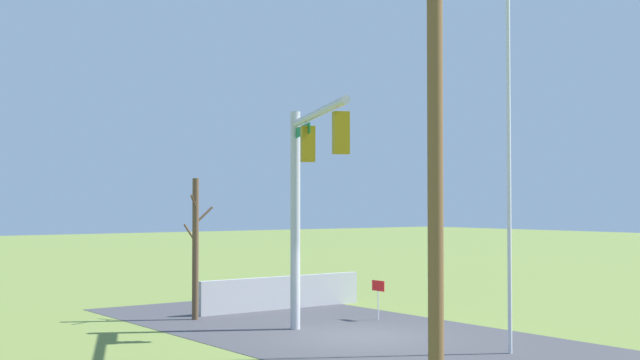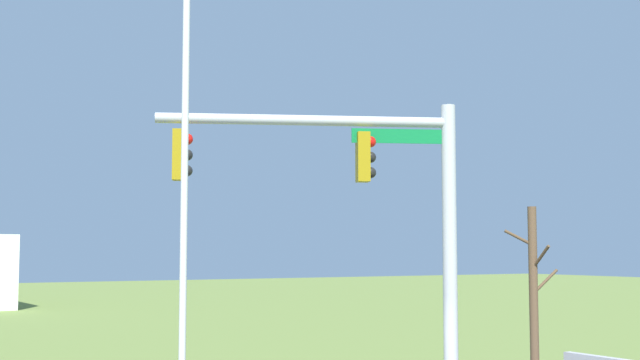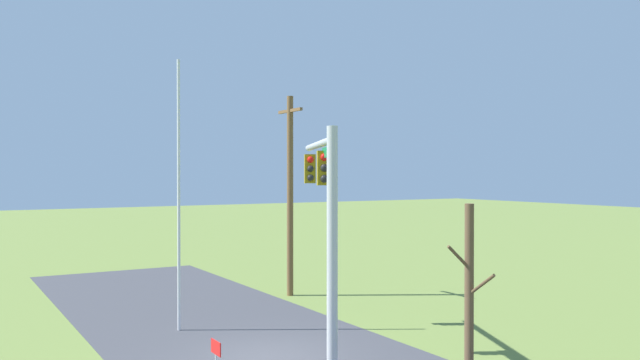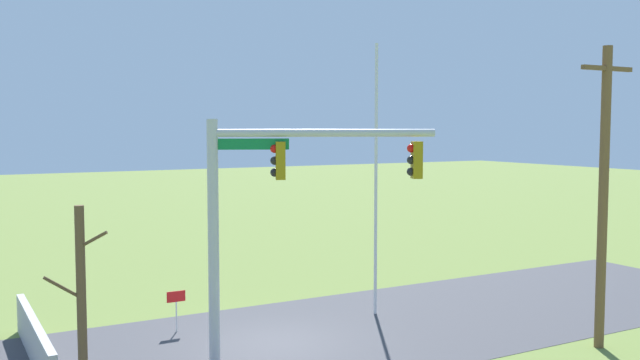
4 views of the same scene
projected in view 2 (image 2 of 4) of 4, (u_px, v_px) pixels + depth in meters
signal_mast at (373, 203)px, 16.51m from camera, size 5.38×2.49×6.23m
flagpole at (184, 182)px, 11.92m from camera, size 0.10×0.10×8.67m
bare_tree at (534, 300)px, 19.42m from camera, size 1.27×1.02×4.38m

